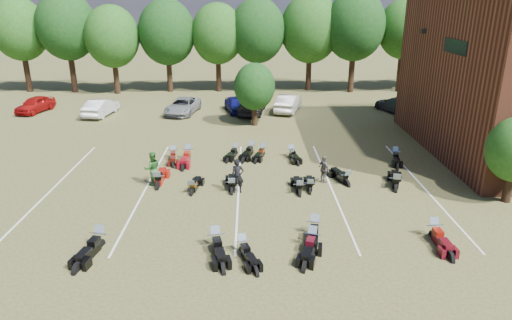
{
  "coord_description": "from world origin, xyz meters",
  "views": [
    {
      "loc": [
        -2.39,
        -19.7,
        9.79
      ],
      "look_at": [
        -2.05,
        4.0,
        1.2
      ],
      "focal_mm": 32.0,
      "sensor_mm": 36.0,
      "label": 1
    }
  ],
  "objects_px": {
    "person_grey": "(324,169)",
    "car_4": "(236,105)",
    "motorcycle_7": "(158,188)",
    "motorcycle_14": "(174,158)",
    "motorcycle_3": "(314,235)",
    "car_0": "(35,104)",
    "person_green": "(153,169)",
    "motorcycle_0": "(100,247)",
    "person_black": "(238,176)"
  },
  "relations": [
    {
      "from": "motorcycle_0",
      "to": "motorcycle_3",
      "type": "height_order",
      "value": "motorcycle_0"
    },
    {
      "from": "person_green",
      "to": "motorcycle_0",
      "type": "xyz_separation_m",
      "value": [
        -0.92,
        -6.62,
        -0.94
      ]
    },
    {
      "from": "person_black",
      "to": "motorcycle_3",
      "type": "xyz_separation_m",
      "value": [
        3.41,
        -4.64,
        -0.92
      ]
    },
    {
      "from": "person_black",
      "to": "motorcycle_0",
      "type": "bearing_deg",
      "value": -143.38
    },
    {
      "from": "car_0",
      "to": "car_4",
      "type": "relative_size",
      "value": 1.05
    },
    {
      "from": "motorcycle_14",
      "to": "motorcycle_3",
      "type": "bearing_deg",
      "value": -60.64
    },
    {
      "from": "car_0",
      "to": "person_black",
      "type": "xyz_separation_m",
      "value": [
        18.31,
        -17.76,
        0.22
      ]
    },
    {
      "from": "person_grey",
      "to": "motorcycle_3",
      "type": "height_order",
      "value": "person_grey"
    },
    {
      "from": "person_black",
      "to": "motorcycle_0",
      "type": "distance_m",
      "value": 7.88
    },
    {
      "from": "person_black",
      "to": "motorcycle_14",
      "type": "xyz_separation_m",
      "value": [
        -4.22,
        5.36,
        -0.92
      ]
    },
    {
      "from": "person_black",
      "to": "person_grey",
      "type": "height_order",
      "value": "person_black"
    },
    {
      "from": "motorcycle_3",
      "to": "car_4",
      "type": "bearing_deg",
      "value": 109.69
    },
    {
      "from": "car_0",
      "to": "motorcycle_7",
      "type": "xyz_separation_m",
      "value": [
        13.99,
        -17.13,
        -0.7
      ]
    },
    {
      "from": "motorcycle_0",
      "to": "motorcycle_3",
      "type": "bearing_deg",
      "value": 16.36
    },
    {
      "from": "person_black",
      "to": "motorcycle_0",
      "type": "xyz_separation_m",
      "value": [
        -5.55,
        -5.52,
        -0.92
      ]
    },
    {
      "from": "person_grey",
      "to": "car_4",
      "type": "bearing_deg",
      "value": -7.49
    },
    {
      "from": "car_4",
      "to": "person_green",
      "type": "relative_size",
      "value": 2.07
    },
    {
      "from": "car_0",
      "to": "motorcycle_3",
      "type": "xyz_separation_m",
      "value": [
        21.72,
        -22.4,
        -0.7
      ]
    },
    {
      "from": "car_0",
      "to": "person_grey",
      "type": "bearing_deg",
      "value": -22.21
    },
    {
      "from": "car_4",
      "to": "car_0",
      "type": "bearing_deg",
      "value": 165.41
    },
    {
      "from": "car_4",
      "to": "motorcycle_14",
      "type": "bearing_deg",
      "value": -120.63
    },
    {
      "from": "car_0",
      "to": "person_grey",
      "type": "xyz_separation_m",
      "value": [
        23.03,
        -16.47,
        0.08
      ]
    },
    {
      "from": "person_grey",
      "to": "motorcycle_7",
      "type": "height_order",
      "value": "person_grey"
    },
    {
      "from": "car_0",
      "to": "person_green",
      "type": "bearing_deg",
      "value": -37.27
    },
    {
      "from": "person_green",
      "to": "car_4",
      "type": "bearing_deg",
      "value": -123.58
    },
    {
      "from": "person_grey",
      "to": "motorcycle_14",
      "type": "distance_m",
      "value": 9.86
    },
    {
      "from": "person_grey",
      "to": "motorcycle_3",
      "type": "xyz_separation_m",
      "value": [
        -1.31,
        -5.94,
        -0.77
      ]
    },
    {
      "from": "car_4",
      "to": "person_grey",
      "type": "distance_m",
      "value": 17.12
    },
    {
      "from": "car_4",
      "to": "motorcycle_14",
      "type": "relative_size",
      "value": 1.86
    },
    {
      "from": "motorcycle_3",
      "to": "person_black",
      "type": "bearing_deg",
      "value": 135.87
    },
    {
      "from": "car_0",
      "to": "motorcycle_7",
      "type": "height_order",
      "value": "car_0"
    },
    {
      "from": "person_green",
      "to": "motorcycle_0",
      "type": "relative_size",
      "value": 0.78
    },
    {
      "from": "person_grey",
      "to": "motorcycle_7",
      "type": "relative_size",
      "value": 0.62
    },
    {
      "from": "person_grey",
      "to": "motorcycle_14",
      "type": "relative_size",
      "value": 0.74
    },
    {
      "from": "car_0",
      "to": "person_grey",
      "type": "distance_m",
      "value": 28.32
    },
    {
      "from": "motorcycle_3",
      "to": "motorcycle_14",
      "type": "height_order",
      "value": "motorcycle_3"
    },
    {
      "from": "car_0",
      "to": "motorcycle_3",
      "type": "relative_size",
      "value": 1.72
    },
    {
      "from": "person_grey",
      "to": "motorcycle_0",
      "type": "relative_size",
      "value": 0.64
    },
    {
      "from": "motorcycle_3",
      "to": "motorcycle_14",
      "type": "distance_m",
      "value": 12.58
    },
    {
      "from": "person_green",
      "to": "motorcycle_3",
      "type": "distance_m",
      "value": 9.93
    },
    {
      "from": "motorcycle_14",
      "to": "motorcycle_0",
      "type": "bearing_deg",
      "value": -104.98
    },
    {
      "from": "motorcycle_7",
      "to": "motorcycle_14",
      "type": "relative_size",
      "value": 1.2
    },
    {
      "from": "person_green",
      "to": "motorcycle_0",
      "type": "bearing_deg",
      "value": 62.41
    },
    {
      "from": "car_4",
      "to": "person_grey",
      "type": "height_order",
      "value": "person_grey"
    },
    {
      "from": "car_4",
      "to": "motorcycle_3",
      "type": "distance_m",
      "value": 22.58
    },
    {
      "from": "car_0",
      "to": "person_green",
      "type": "height_order",
      "value": "person_green"
    },
    {
      "from": "person_green",
      "to": "car_0",
      "type": "bearing_deg",
      "value": -70.34
    },
    {
      "from": "car_0",
      "to": "motorcycle_7",
      "type": "relative_size",
      "value": 1.63
    },
    {
      "from": "car_0",
      "to": "person_green",
      "type": "xyz_separation_m",
      "value": [
        13.67,
        -16.66,
        0.24
      ]
    },
    {
      "from": "motorcycle_3",
      "to": "motorcycle_7",
      "type": "relative_size",
      "value": 0.95
    }
  ]
}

